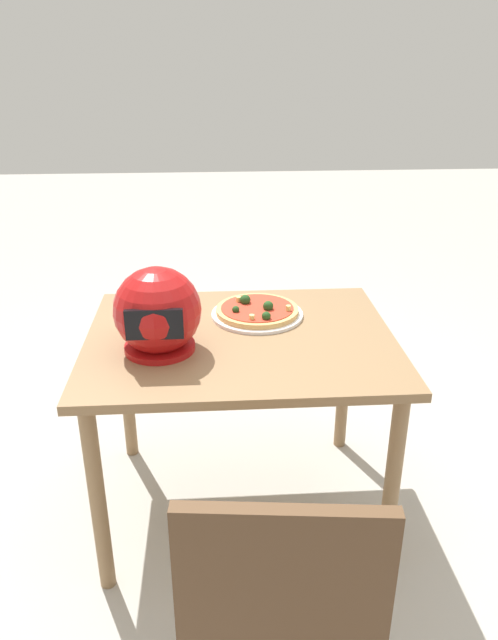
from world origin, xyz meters
The scene contains 7 objects.
ground_plane centered at (0.00, 0.00, 0.00)m, with size 14.00×14.00×0.00m, color #B2ADA3.
dining_table centered at (0.00, 0.00, 0.62)m, with size 1.02×0.82×0.71m.
pizza_plate centered at (-0.07, -0.16, 0.72)m, with size 0.33×0.33×0.01m, color white.
pizza centered at (-0.07, -0.16, 0.74)m, with size 0.29×0.29×0.05m.
motorcycle_helmet centered at (0.26, 0.09, 0.84)m, with size 0.27×0.27×0.27m.
drinking_glass centered at (0.37, -0.08, 0.77)m, with size 0.07×0.07×0.12m, color silver.
chair_far centered at (-0.03, 0.95, 0.51)m, with size 0.44×0.44×0.90m.
Camera 1 is at (0.09, 1.79, 1.57)m, focal length 33.35 mm.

